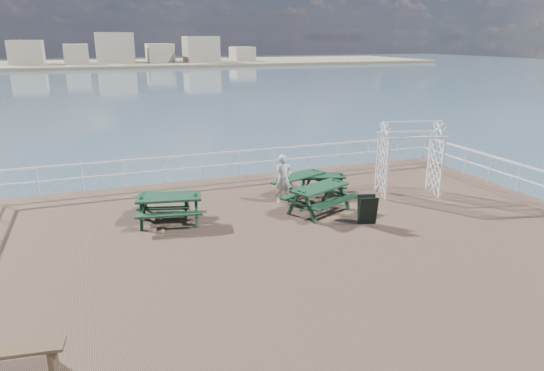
{
  "coord_description": "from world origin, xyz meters",
  "views": [
    {
      "loc": [
        -5.28,
        -11.27,
        5.39
      ],
      "look_at": [
        -0.43,
        1.9,
        1.1
      ],
      "focal_mm": 32.0,
      "sensor_mm": 36.0,
      "label": 1
    }
  ],
  "objects_px": {
    "picnic_table_e": "(320,194)",
    "flat_bench_near": "(9,355)",
    "picnic_table_b": "(322,180)",
    "trellis_arbor": "(409,162)",
    "picnic_table_c": "(302,180)",
    "picnic_table_d": "(169,204)",
    "person": "(283,179)",
    "picnic_table_a": "(165,200)"
  },
  "relations": [
    {
      "from": "picnic_table_e",
      "to": "flat_bench_near",
      "type": "height_order",
      "value": "picnic_table_e"
    },
    {
      "from": "picnic_table_e",
      "to": "trellis_arbor",
      "type": "relative_size",
      "value": 0.95
    },
    {
      "from": "picnic_table_a",
      "to": "picnic_table_b",
      "type": "height_order",
      "value": "picnic_table_b"
    },
    {
      "from": "picnic_table_d",
      "to": "trellis_arbor",
      "type": "height_order",
      "value": "trellis_arbor"
    },
    {
      "from": "picnic_table_b",
      "to": "picnic_table_a",
      "type": "bearing_deg",
      "value": -157.88
    },
    {
      "from": "picnic_table_a",
      "to": "picnic_table_c",
      "type": "relative_size",
      "value": 0.88
    },
    {
      "from": "picnic_table_a",
      "to": "picnic_table_c",
      "type": "height_order",
      "value": "picnic_table_c"
    },
    {
      "from": "picnic_table_c",
      "to": "trellis_arbor",
      "type": "bearing_deg",
      "value": -40.99
    },
    {
      "from": "trellis_arbor",
      "to": "picnic_table_e",
      "type": "bearing_deg",
      "value": -156.88
    },
    {
      "from": "picnic_table_c",
      "to": "picnic_table_e",
      "type": "distance_m",
      "value": 1.9
    },
    {
      "from": "picnic_table_e",
      "to": "person",
      "type": "distance_m",
      "value": 1.52
    },
    {
      "from": "person",
      "to": "picnic_table_a",
      "type": "bearing_deg",
      "value": -179.12
    },
    {
      "from": "person",
      "to": "picnic_table_d",
      "type": "bearing_deg",
      "value": -168.33
    },
    {
      "from": "picnic_table_a",
      "to": "flat_bench_near",
      "type": "xyz_separation_m",
      "value": [
        -3.55,
        -6.86,
        -0.12
      ]
    },
    {
      "from": "picnic_table_a",
      "to": "trellis_arbor",
      "type": "relative_size",
      "value": 0.71
    },
    {
      "from": "picnic_table_b",
      "to": "picnic_table_c",
      "type": "bearing_deg",
      "value": -172.48
    },
    {
      "from": "picnic_table_b",
      "to": "flat_bench_near",
      "type": "distance_m",
      "value": 11.58
    },
    {
      "from": "picnic_table_c",
      "to": "picnic_table_a",
      "type": "bearing_deg",
      "value": 163.27
    },
    {
      "from": "flat_bench_near",
      "to": "person",
      "type": "distance_m",
      "value": 10.05
    },
    {
      "from": "picnic_table_e",
      "to": "picnic_table_a",
      "type": "bearing_deg",
      "value": 138.33
    },
    {
      "from": "picnic_table_a",
      "to": "trellis_arbor",
      "type": "bearing_deg",
      "value": 9.34
    },
    {
      "from": "picnic_table_b",
      "to": "trellis_arbor",
      "type": "relative_size",
      "value": 0.74
    },
    {
      "from": "picnic_table_c",
      "to": "trellis_arbor",
      "type": "xyz_separation_m",
      "value": [
        3.58,
        -1.27,
        0.63
      ]
    },
    {
      "from": "picnic_table_e",
      "to": "trellis_arbor",
      "type": "distance_m",
      "value": 3.86
    },
    {
      "from": "picnic_table_b",
      "to": "flat_bench_near",
      "type": "height_order",
      "value": "picnic_table_b"
    },
    {
      "from": "picnic_table_e",
      "to": "flat_bench_near",
      "type": "distance_m",
      "value": 9.82
    },
    {
      "from": "picnic_table_d",
      "to": "person",
      "type": "relative_size",
      "value": 1.31
    },
    {
      "from": "picnic_table_d",
      "to": "trellis_arbor",
      "type": "relative_size",
      "value": 0.82
    },
    {
      "from": "picnic_table_b",
      "to": "person",
      "type": "bearing_deg",
      "value": -146.41
    },
    {
      "from": "picnic_table_b",
      "to": "picnic_table_e",
      "type": "distance_m",
      "value": 1.97
    },
    {
      "from": "picnic_table_d",
      "to": "picnic_table_c",
      "type": "bearing_deg",
      "value": 23.62
    },
    {
      "from": "picnic_table_a",
      "to": "picnic_table_d",
      "type": "bearing_deg",
      "value": -73.13
    },
    {
      "from": "picnic_table_d",
      "to": "picnic_table_e",
      "type": "distance_m",
      "value": 4.71
    },
    {
      "from": "person",
      "to": "picnic_table_b",
      "type": "bearing_deg",
      "value": 17.29
    },
    {
      "from": "picnic_table_c",
      "to": "flat_bench_near",
      "type": "bearing_deg",
      "value": -160.63
    },
    {
      "from": "picnic_table_a",
      "to": "person",
      "type": "xyz_separation_m",
      "value": [
        3.95,
        -0.17,
        0.33
      ]
    },
    {
      "from": "flat_bench_near",
      "to": "trellis_arbor",
      "type": "relative_size",
      "value": 0.67
    },
    {
      "from": "picnic_table_a",
      "to": "picnic_table_b",
      "type": "xyz_separation_m",
      "value": [
        5.61,
        0.24,
        0.0
      ]
    },
    {
      "from": "picnic_table_e",
      "to": "trellis_arbor",
      "type": "bearing_deg",
      "value": -14.75
    },
    {
      "from": "picnic_table_e",
      "to": "trellis_arbor",
      "type": "height_order",
      "value": "trellis_arbor"
    },
    {
      "from": "picnic_table_d",
      "to": "picnic_table_e",
      "type": "xyz_separation_m",
      "value": [
        4.65,
        -0.75,
        0.03
      ]
    },
    {
      "from": "picnic_table_c",
      "to": "picnic_table_d",
      "type": "xyz_separation_m",
      "value": [
        -4.85,
        -1.14,
        0.05
      ]
    }
  ]
}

